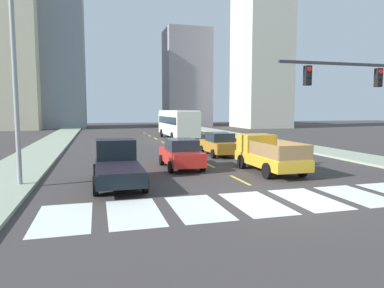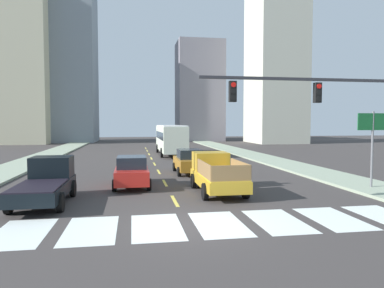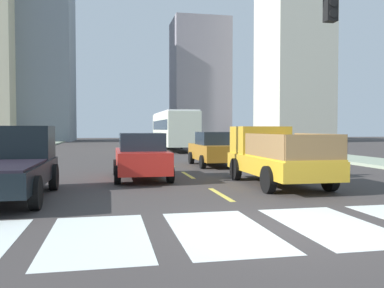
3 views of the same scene
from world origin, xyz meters
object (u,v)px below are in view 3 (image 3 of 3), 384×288
object	(u,v)px
pickup_stakebed	(273,156)
sedan_near_right	(214,149)
city_bus	(174,128)
pickup_dark	(11,163)
sedan_mid	(141,156)

from	to	relation	value
pickup_stakebed	sedan_near_right	xyz separation A→B (m)	(-0.30, 6.87, -0.08)
city_bus	pickup_stakebed	bearing A→B (deg)	-89.94
pickup_dark	city_bus	world-z (taller)	city_bus
pickup_dark	city_bus	xyz separation A→B (m)	(8.12, 23.04, 1.03)
pickup_dark	sedan_mid	bearing A→B (deg)	40.29
pickup_stakebed	sedan_mid	world-z (taller)	pickup_stakebed
city_bus	sedan_near_right	world-z (taller)	city_bus
pickup_stakebed	pickup_dark	xyz separation A→B (m)	(-8.14, -1.17, -0.02)
city_bus	sedan_mid	xyz separation A→B (m)	(-4.31, -19.70, -1.09)
pickup_dark	sedan_mid	distance (m)	5.07
pickup_stakebed	sedan_near_right	world-z (taller)	pickup_stakebed
sedan_mid	sedan_near_right	size ratio (longest dim) A/B	1.00
pickup_stakebed	sedan_mid	bearing A→B (deg)	150.56
pickup_dark	sedan_mid	size ratio (longest dim) A/B	1.18
city_bus	sedan_mid	world-z (taller)	city_bus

